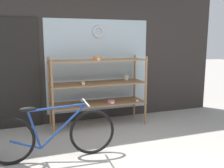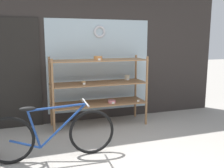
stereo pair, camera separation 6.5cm
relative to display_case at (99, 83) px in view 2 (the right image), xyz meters
name	(u,v)px [view 2 (the right image)]	position (x,y,z in m)	size (l,w,h in m)	color
storefront_facade	(88,39)	(-0.12, 0.43, 0.85)	(5.92, 0.13, 3.48)	#2D2826
display_case	(99,83)	(0.00, 0.00, 0.00)	(1.86, 0.59, 1.38)	#8E6642
bicycle	(52,135)	(-1.04, -1.19, -0.48)	(1.82, 0.46, 0.81)	black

